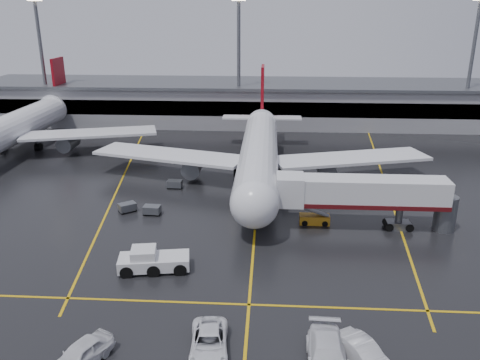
{
  "coord_description": "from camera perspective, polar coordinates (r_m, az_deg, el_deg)",
  "views": [
    {
      "loc": [
        1.43,
        -57.09,
        23.38
      ],
      "look_at": [
        -2.0,
        -2.0,
        4.0
      ],
      "focal_mm": 36.65,
      "sensor_mm": 36.0,
      "label": 1
    }
  ],
  "objects": [
    {
      "name": "service_van_b",
      "position": [
        35.9,
        10.14,
        -19.63
      ],
      "size": [
        2.94,
        6.81,
        1.95
      ],
      "primitive_type": "imported",
      "rotation": [
        0.0,
        0.0,
        -0.03
      ],
      "color": "silver",
      "rests_on": "ground"
    },
    {
      "name": "apron_line_centre",
      "position": [
        61.7,
        1.97,
        -2.92
      ],
      "size": [
        0.25,
        90.0,
        0.02
      ],
      "primitive_type": "cube",
      "color": "gold",
      "rests_on": "ground"
    },
    {
      "name": "light_mast_mid",
      "position": [
        99.7,
        -0.15,
        14.22
      ],
      "size": [
        3.0,
        1.2,
        25.45
      ],
      "color": "#595B60",
      "rests_on": "ground"
    },
    {
      "name": "baggage_cart_a",
      "position": [
        59.63,
        -10.22,
        -3.41
      ],
      "size": [
        2.09,
        1.44,
        1.12
      ],
      "color": "#595B60",
      "rests_on": "ground"
    },
    {
      "name": "terminal",
      "position": [
        106.75,
        2.77,
        9.04
      ],
      "size": [
        122.0,
        19.0,
        8.6
      ],
      "color": "gray",
      "rests_on": "ground"
    },
    {
      "name": "baggage_cart_b",
      "position": [
        61.0,
        -12.98,
        -3.08
      ],
      "size": [
        2.38,
        2.24,
        1.12
      ],
      "color": "#595B60",
      "rests_on": "ground"
    },
    {
      "name": "second_airliner",
      "position": [
        91.99,
        -24.83,
        5.53
      ],
      "size": [
        48.8,
        45.6,
        14.1
      ],
      "color": "silver",
      "rests_on": "ground"
    },
    {
      "name": "apron_line_stop",
      "position": [
        42.18,
        1.05,
        -14.3
      ],
      "size": [
        60.0,
        0.25,
        0.02
      ],
      "primitive_type": "cube",
      "color": "gold",
      "rests_on": "ground"
    },
    {
      "name": "ground",
      "position": [
        61.71,
        1.97,
        -2.93
      ],
      "size": [
        220.0,
        220.0,
        0.0
      ],
      "primitive_type": "plane",
      "color": "black",
      "rests_on": "ground"
    },
    {
      "name": "service_van_d",
      "position": [
        37.43,
        -18.07,
        -18.75
      ],
      "size": [
        4.1,
        5.47,
        1.73
      ],
      "primitive_type": "imported",
      "rotation": [
        0.0,
        0.0,
        -0.46
      ],
      "color": "silver",
      "rests_on": "ground"
    },
    {
      "name": "light_mast_left",
      "position": [
        109.79,
        -22.09,
        13.33
      ],
      "size": [
        3.0,
        1.2,
        25.45
      ],
      "color": "#595B60",
      "rests_on": "ground"
    },
    {
      "name": "main_airliner",
      "position": [
        69.5,
        2.25,
        3.32
      ],
      "size": [
        48.8,
        45.6,
        14.1
      ],
      "color": "silver",
      "rests_on": "ground"
    },
    {
      "name": "apron_line_right",
      "position": [
        72.95,
        16.49,
        -0.16
      ],
      "size": [
        7.57,
        69.64,
        0.02
      ],
      "primitive_type": "cube",
      "rotation": [
        0.0,
        0.0,
        -0.1
      ],
      "color": "gold",
      "rests_on": "ground"
    },
    {
      "name": "service_van_a",
      "position": [
        36.92,
        -3.62,
        -18.4
      ],
      "size": [
        3.14,
        5.96,
        1.6
      ],
      "primitive_type": "imported",
      "rotation": [
        0.0,
        0.0,
        0.09
      ],
      "color": "white",
      "rests_on": "ground"
    },
    {
      "name": "light_mast_right",
      "position": [
        106.7,
        25.41,
        12.76
      ],
      "size": [
        3.0,
        1.2,
        25.45
      ],
      "color": "#595B60",
      "rests_on": "ground"
    },
    {
      "name": "pushback_tractor",
      "position": [
        47.38,
        -10.2,
        -9.27
      ],
      "size": [
        6.91,
        3.74,
        2.35
      ],
      "color": "silver",
      "rests_on": "ground"
    },
    {
      "name": "service_van_c",
      "position": [
        36.93,
        14.13,
        -18.96
      ],
      "size": [
        4.14,
        5.26,
        1.67
      ],
      "primitive_type": "imported",
      "rotation": [
        0.0,
        0.0,
        0.55
      ],
      "color": "silver",
      "rests_on": "ground"
    },
    {
      "name": "apron_line_left",
      "position": [
        74.21,
        -13.42,
        0.44
      ],
      "size": [
        9.99,
        69.35,
        0.02
      ],
      "primitive_type": "cube",
      "rotation": [
        0.0,
        0.0,
        0.14
      ],
      "color": "gold",
      "rests_on": "ground"
    },
    {
      "name": "jet_bridge",
      "position": [
        55.65,
        14.15,
        -1.72
      ],
      "size": [
        19.9,
        3.4,
        6.05
      ],
      "color": "silver",
      "rests_on": "ground"
    },
    {
      "name": "baggage_cart_c",
      "position": [
        67.82,
        -7.62,
        -0.44
      ],
      "size": [
        2.04,
        1.36,
        1.12
      ],
      "color": "#595B60",
      "rests_on": "ground"
    },
    {
      "name": "belt_loader",
      "position": [
        56.98,
        8.67,
        -4.53
      ],
      "size": [
        3.43,
        1.64,
        2.16
      ],
      "color": "#C68318",
      "rests_on": "ground"
    }
  ]
}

